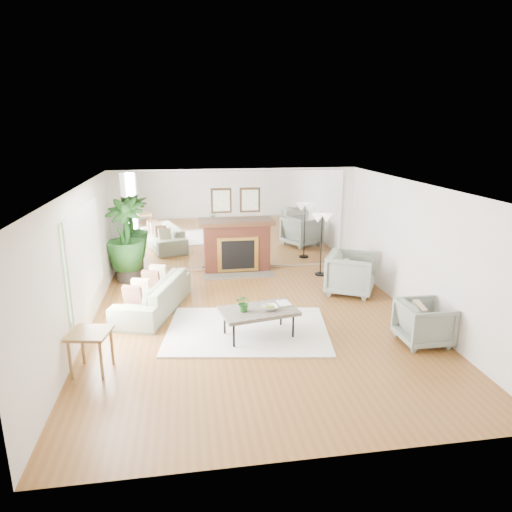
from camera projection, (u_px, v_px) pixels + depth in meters
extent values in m
plane|color=brown|center=(258.00, 325.00, 8.26)|extent=(7.00, 7.00, 0.00)
cube|color=white|center=(78.00, 267.00, 7.48)|extent=(0.02, 7.00, 2.50)
cube|color=white|center=(419.00, 252.00, 8.37)|extent=(0.02, 7.00, 2.50)
cube|color=white|center=(236.00, 220.00, 11.24)|extent=(6.00, 0.02, 2.50)
cube|color=silver|center=(236.00, 220.00, 11.22)|extent=(5.40, 0.04, 2.40)
cube|color=#B2E09E|center=(85.00, 255.00, 7.84)|extent=(0.04, 2.40, 1.50)
cube|color=brown|center=(237.00, 248.00, 11.22)|extent=(1.60, 0.40, 1.20)
cube|color=gold|center=(238.00, 255.00, 11.05)|extent=(1.00, 0.04, 0.85)
cube|color=black|center=(238.00, 255.00, 11.03)|extent=(0.80, 0.04, 0.70)
cube|color=#655D50|center=(239.00, 275.00, 11.04)|extent=(1.70, 0.55, 0.03)
cube|color=#422415|center=(237.00, 223.00, 11.03)|extent=(1.85, 0.46, 0.10)
cube|color=black|center=(221.00, 201.00, 10.99)|extent=(0.50, 0.04, 0.60)
cube|color=black|center=(250.00, 200.00, 11.10)|extent=(0.50, 0.04, 0.60)
cube|color=silver|center=(247.00, 330.00, 8.03)|extent=(3.07, 2.40, 0.03)
cube|color=#655D50|center=(259.00, 311.00, 7.69)|extent=(1.38, 0.97, 0.06)
cylinder|color=black|center=(234.00, 336.00, 7.34)|extent=(0.04, 0.04, 0.44)
cylinder|color=black|center=(293.00, 326.00, 7.69)|extent=(0.04, 0.04, 0.44)
cylinder|color=black|center=(225.00, 323.00, 7.82)|extent=(0.04, 0.04, 0.44)
cylinder|color=black|center=(281.00, 315.00, 8.17)|extent=(0.04, 0.04, 0.44)
imported|color=gray|center=(153.00, 295.00, 8.86)|extent=(1.48, 2.35, 0.64)
imported|color=gray|center=(351.00, 273.00, 9.76)|extent=(1.31, 1.30, 0.89)
imported|color=gray|center=(424.00, 323.00, 7.51)|extent=(0.79, 0.77, 0.72)
cube|color=olive|center=(89.00, 333.00, 6.54)|extent=(0.65, 0.65, 0.04)
cylinder|color=olive|center=(70.00, 360.00, 6.42)|extent=(0.04, 0.04, 0.60)
cylinder|color=olive|center=(101.00, 361.00, 6.41)|extent=(0.04, 0.04, 0.60)
cylinder|color=olive|center=(82.00, 346.00, 6.85)|extent=(0.04, 0.04, 0.60)
cylinder|color=olive|center=(112.00, 346.00, 6.84)|extent=(0.04, 0.04, 0.60)
cylinder|color=black|center=(128.00, 272.00, 10.67)|extent=(0.55, 0.55, 0.40)
imported|color=#266023|center=(125.00, 234.00, 10.42)|extent=(1.10, 1.10, 1.63)
cylinder|color=black|center=(320.00, 274.00, 11.08)|extent=(0.25, 0.25, 0.04)
cylinder|color=black|center=(321.00, 246.00, 10.89)|extent=(0.03, 0.03, 1.45)
cone|color=silver|center=(318.00, 218.00, 10.68)|extent=(0.27, 0.27, 0.20)
cone|color=silver|center=(327.00, 218.00, 10.72)|extent=(0.27, 0.27, 0.20)
imported|color=#266023|center=(244.00, 303.00, 7.57)|extent=(0.31, 0.28, 0.30)
imported|color=olive|center=(270.00, 308.00, 7.67)|extent=(0.30, 0.30, 0.07)
imported|color=olive|center=(278.00, 304.00, 7.89)|extent=(0.24, 0.31, 0.02)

